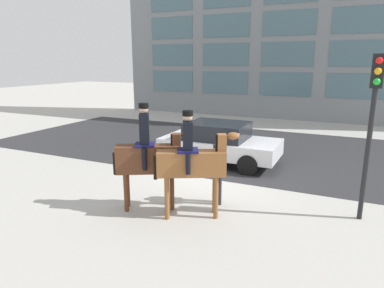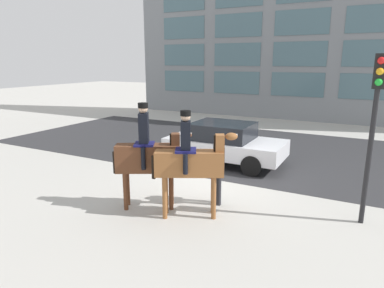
{
  "view_description": "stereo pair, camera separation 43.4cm",
  "coord_description": "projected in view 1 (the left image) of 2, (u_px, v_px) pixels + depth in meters",
  "views": [
    {
      "loc": [
        3.69,
        -8.97,
        3.61
      ],
      "look_at": [
        0.15,
        -1.27,
        1.55
      ],
      "focal_mm": 32.0,
      "sensor_mm": 36.0,
      "label": 1
    },
    {
      "loc": [
        4.08,
        -8.78,
        3.61
      ],
      "look_at": [
        0.15,
        -1.27,
        1.55
      ],
      "focal_mm": 32.0,
      "sensor_mm": 36.0,
      "label": 2
    }
  ],
  "objects": [
    {
      "name": "pedestrian_bystander",
      "position": [
        218.0,
        165.0,
        8.67
      ],
      "size": [
        0.7,
        0.79,
        1.74
      ],
      "rotation": [
        0.0,
        0.0,
        -2.55
      ],
      "color": "#232328",
      "rests_on": "ground_plane"
    },
    {
      "name": "mounted_horse_lead",
      "position": [
        150.0,
        156.0,
        8.32
      ],
      "size": [
        1.79,
        1.17,
        2.65
      ],
      "rotation": [
        0.0,
        0.0,
        0.5
      ],
      "color": "#59331E",
      "rests_on": "ground_plane"
    },
    {
      "name": "road_surface",
      "position": [
        248.0,
        148.0,
        14.46
      ],
      "size": [
        22.36,
        8.5,
        0.01
      ],
      "color": "#2D2D30",
      "rests_on": "ground_plane"
    },
    {
      "name": "street_car_near_lane",
      "position": [
        219.0,
        142.0,
        12.28
      ],
      "size": [
        4.16,
        2.05,
        1.47
      ],
      "color": "silver",
      "rests_on": "ground_plane"
    },
    {
      "name": "mounted_horse_companion",
      "position": [
        193.0,
        161.0,
        7.88
      ],
      "size": [
        1.83,
        1.14,
        2.54
      ],
      "rotation": [
        0.0,
        0.0,
        0.47
      ],
      "color": "brown",
      "rests_on": "ground_plane"
    },
    {
      "name": "ground_plane",
      "position": [
        205.0,
        184.0,
        10.27
      ],
      "size": [
        80.0,
        80.0,
        0.0
      ],
      "primitive_type": "plane",
      "color": "#B2AFA8"
    },
    {
      "name": "traffic_light",
      "position": [
        373.0,
        112.0,
        7.43
      ],
      "size": [
        0.24,
        0.29,
        3.76
      ],
      "color": "black",
      "rests_on": "ground_plane"
    }
  ]
}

